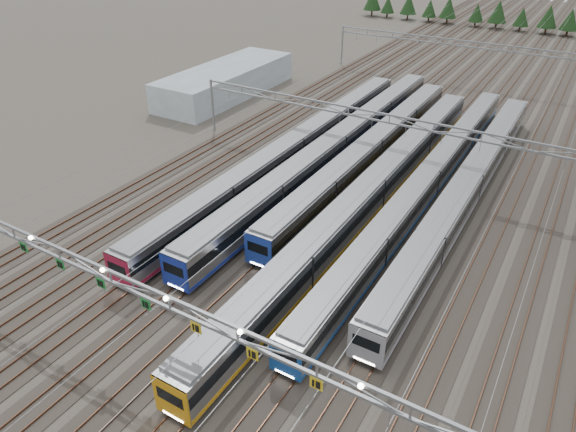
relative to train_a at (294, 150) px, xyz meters
The scene contains 13 objects.
ground 37.62m from the train_a, 72.57° to the right, with size 400.00×400.00×0.00m, color #47423A.
track_bed 65.15m from the train_a, 80.06° to the left, with size 54.00×260.00×5.42m.
train_a is the anchor object (origin of this frame).
train_b 5.56m from the train_a, 35.94° to the left, with size 3.09×64.01×4.03m.
train_c 10.10m from the train_a, 26.93° to the left, with size 3.06×53.54×3.99m.
train_d 14.64m from the train_a, 22.74° to the right, with size 3.04×67.04×3.97m.
train_e 18.01m from the train_a, ahead, with size 2.72×65.42×3.54m.
train_f 22.54m from the train_a, ahead, with size 2.97×58.89×3.87m.
gantry_near 37.98m from the train_a, 72.69° to the right, with size 56.36×0.61×8.08m.
gantry_mid 12.71m from the train_a, 20.31° to the left, with size 56.36×0.36×8.00m.
gantry_far 50.61m from the train_a, 77.11° to the left, with size 56.36×0.36×8.00m.
west_shed 32.02m from the train_a, 143.06° to the left, with size 10.00×30.00×4.99m, color #92A7AE.
treeline 105.26m from the train_a, 82.63° to the left, with size 100.10×5.60×7.02m.
Camera 1 is at (20.29, -18.43, 30.21)m, focal length 32.00 mm.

